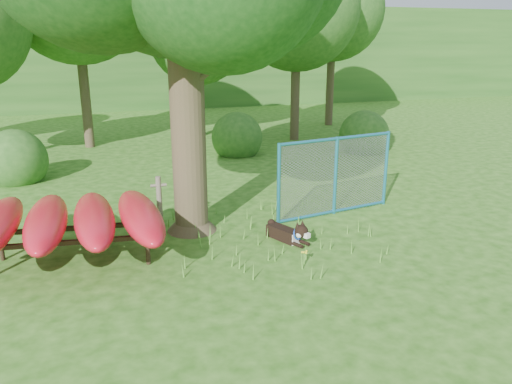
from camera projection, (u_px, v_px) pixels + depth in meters
name	position (u px, v px, depth m)	size (l,w,h in m)	color
ground	(266.00, 264.00, 9.02)	(80.00, 80.00, 0.00)	#225310
wooden_post	(160.00, 203.00, 10.35)	(0.33, 0.11, 1.21)	brown
kayak_rack	(71.00, 220.00, 8.87)	(3.28, 3.34, 1.05)	black
husky_dog	(289.00, 233.00, 9.98)	(0.65, 1.12, 0.52)	black
fence_section	(335.00, 176.00, 11.41)	(3.07, 0.64, 3.03)	teal
wildflower_clump	(304.00, 253.00, 8.97)	(0.12, 0.11, 0.26)	#599A32
bg_tree_c	(197.00, 35.00, 20.12)	(4.00, 4.00, 6.12)	#3C3120
bg_tree_d	(297.00, 8.00, 19.04)	(4.80, 4.80, 7.50)	#3C3120
bg_tree_e	(333.00, 10.00, 22.61)	(4.60, 4.60, 7.55)	#3C3120
shrub_left	(18.00, 181.00, 14.39)	(1.80, 1.80, 1.80)	#24541B
shrub_right	(363.00, 152.00, 18.21)	(1.80, 1.80, 1.80)	#24541B
shrub_mid	(237.00, 154.00, 17.81)	(1.80, 1.80, 1.80)	#24541B
wooded_hillside	(132.00, 55.00, 33.67)	(80.00, 12.00, 6.00)	#24541B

